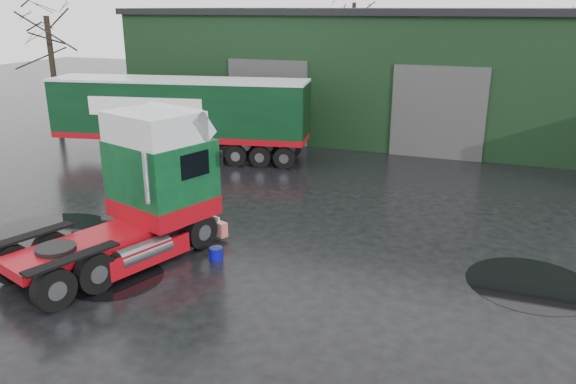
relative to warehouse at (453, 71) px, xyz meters
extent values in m
plane|color=black|center=(-2.00, -20.00, -3.16)|extent=(100.00, 100.00, 0.00)
cube|color=black|center=(0.00, 0.00, -0.16)|extent=(32.00, 12.00, 6.00)
cube|color=black|center=(0.00, 0.00, 2.99)|extent=(32.40, 12.40, 0.30)
cylinder|color=#08068E|center=(-4.11, -18.89, -2.99)|extent=(0.46, 0.46, 0.34)
cylinder|color=black|center=(-5.96, -20.73, -3.15)|extent=(2.38, 2.38, 0.01)
cylinder|color=black|center=(3.66, -17.42, -3.15)|extent=(3.04, 3.04, 0.01)
cylinder|color=black|center=(-9.42, -19.32, -3.15)|extent=(4.07, 4.07, 0.01)
camera|label=1|loc=(2.48, -30.90, 3.24)|focal=35.00mm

